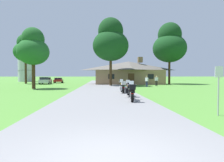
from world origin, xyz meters
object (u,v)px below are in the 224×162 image
motorcycle_orange_second_in_row (129,90)px  tree_left_far (25,49)px  bystander_white_shirt_near_lodge (156,80)px  motorcycle_yellow_farthest_in_row (123,87)px  bystander_white_shirt_beside_signpost (147,81)px  metal_silo_distant (25,69)px  motorcycle_silver_nearest_to_camera (132,92)px  tree_right_of_lodge (170,44)px  metal_signpost_roadside (219,84)px  tree_by_lodge_front (111,41)px  tree_left_near (33,48)px  parked_silver_suv_far_left (45,80)px  parked_red_sedan_far_left (59,80)px

motorcycle_orange_second_in_row → tree_left_far: (-17.89, 24.80, 6.53)m
bystander_white_shirt_near_lodge → motorcycle_yellow_farthest_in_row: bearing=-115.2°
bystander_white_shirt_beside_signpost → metal_silo_distant: size_ratio=0.23×
motorcycle_silver_nearest_to_camera → bystander_white_shirt_beside_signpost: bystander_white_shirt_beside_signpost is taller
tree_left_far → metal_silo_distant: size_ratio=1.42×
tree_right_of_lodge → metal_silo_distant: size_ratio=1.70×
metal_signpost_roadside → motorcycle_silver_nearest_to_camera: bearing=124.7°
bystander_white_shirt_beside_signpost → bystander_white_shirt_near_lodge: bearing=-87.5°
bystander_white_shirt_near_lodge → tree_by_lodge_front: (-7.45, 1.10, 6.44)m
motorcycle_silver_nearest_to_camera → tree_left_far: bearing=129.9°
tree_left_far → tree_left_near: 16.43m
motorcycle_silver_nearest_to_camera → motorcycle_orange_second_in_row: 2.62m
metal_silo_distant → parked_silver_suv_far_left: bearing=-56.9°
bystander_white_shirt_near_lodge → tree_left_near: 19.06m
bystander_white_shirt_beside_signpost → motorcycle_orange_second_in_row: bearing=117.5°
motorcycle_yellow_farthest_in_row → tree_left_near: size_ratio=0.26×
tree_right_of_lodge → parked_red_sedan_far_left: 25.61m
parked_silver_suv_far_left → motorcycle_silver_nearest_to_camera: bearing=-69.9°
metal_signpost_roadside → parked_silver_suv_far_left: 34.13m
motorcycle_orange_second_in_row → motorcycle_yellow_farthest_in_row: size_ratio=1.00×
motorcycle_orange_second_in_row → metal_signpost_roadside: size_ratio=0.97×
parked_red_sedan_far_left → motorcycle_yellow_farthest_in_row: bearing=-72.6°
tree_left_near → metal_silo_distant: size_ratio=1.10×
metal_signpost_roadside → motorcycle_orange_second_in_row: bearing=111.9°
tree_by_lodge_front → parked_red_sedan_far_left: (-11.44, 12.56, -6.73)m
metal_signpost_roadside → tree_right_of_lodge: tree_right_of_lodge is taller
bystander_white_shirt_near_lodge → parked_red_sedan_far_left: (-18.89, 13.66, -0.29)m
metal_signpost_roadside → tree_left_near: size_ratio=0.27×
tree_right_of_lodge → bystander_white_shirt_near_lodge: bearing=-124.4°
metal_signpost_roadside → tree_left_far: bearing=123.1°
bystander_white_shirt_beside_signpost → tree_left_near: 16.52m
motorcycle_silver_nearest_to_camera → tree_right_of_lodge: 28.18m
tree_left_far → tree_right_of_lodge: bearing=-5.5°
metal_signpost_roadside → parked_silver_suv_far_left: size_ratio=0.45×
parked_red_sedan_far_left → metal_silo_distant: bearing=132.2°
metal_signpost_roadside → tree_right_of_lodge: size_ratio=0.17×
tree_left_far → parked_red_sedan_far_left: (5.78, 3.98, -6.50)m
metal_signpost_roadside → tree_left_far: tree_left_far is taller
bystander_white_shirt_near_lodge → motorcycle_silver_nearest_to_camera: bearing=-107.0°
bystander_white_shirt_near_lodge → metal_silo_distant: 38.12m
motorcycle_yellow_farthest_in_row → bystander_white_shirt_beside_signpost: bearing=63.6°
motorcycle_silver_nearest_to_camera → parked_red_sedan_far_left: motorcycle_silver_nearest_to_camera is taller
motorcycle_yellow_farthest_in_row → parked_red_sedan_far_left: bearing=114.1°
tree_left_far → motorcycle_orange_second_in_row: bearing=-54.2°
metal_signpost_roadside → tree_by_lodge_front: size_ratio=0.19×
metal_signpost_roadside → tree_left_far: 38.38m
bystander_white_shirt_beside_signpost → tree_left_far: 26.19m
motorcycle_silver_nearest_to_camera → tree_left_near: (-10.82, 12.59, 4.65)m
metal_silo_distant → metal_signpost_roadside: bearing=-60.0°
metal_silo_distant → parked_red_sedan_far_left: size_ratio=1.64×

